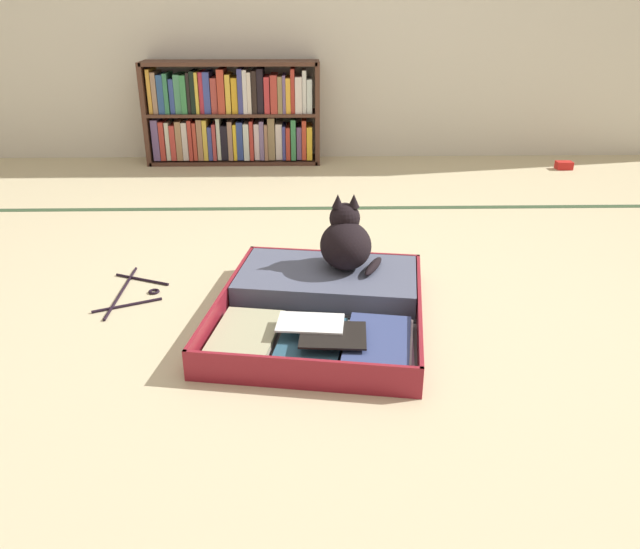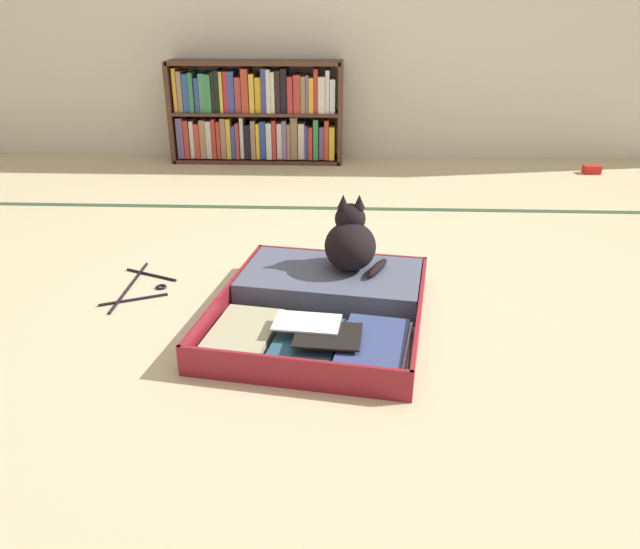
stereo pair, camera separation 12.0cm
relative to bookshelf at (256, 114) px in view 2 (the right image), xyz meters
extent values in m
plane|color=#C7B890|center=(0.60, -2.25, -0.31)|extent=(10.00, 10.00, 0.00)
cube|color=#32492D|center=(0.60, -1.05, -0.31)|extent=(4.80, 0.05, 0.00)
cube|color=#4F3024|center=(-0.55, 0.00, 0.01)|extent=(0.03, 0.25, 0.65)
cube|color=#4F3024|center=(0.56, 0.00, 0.01)|extent=(0.03, 0.25, 0.65)
cube|color=#4F3024|center=(0.00, 0.00, 0.33)|extent=(1.11, 0.25, 0.02)
cube|color=#4F3024|center=(0.00, 0.00, -0.30)|extent=(1.11, 0.25, 0.02)
cube|color=#4F3024|center=(0.00, 0.00, 0.01)|extent=(1.08, 0.25, 0.02)
cube|color=slate|center=(-0.50, 0.00, -0.15)|extent=(0.04, 0.21, 0.26)
cube|color=#B4362E|center=(-0.46, 0.00, -0.15)|extent=(0.03, 0.21, 0.25)
cube|color=silver|center=(-0.42, 0.01, -0.16)|extent=(0.03, 0.21, 0.24)
cube|color=#C34039|center=(-0.39, 0.00, -0.17)|extent=(0.03, 0.21, 0.23)
cube|color=#A37A55|center=(-0.35, 0.00, -0.15)|extent=(0.04, 0.21, 0.25)
cube|color=silver|center=(-0.31, 0.00, -0.16)|extent=(0.04, 0.21, 0.24)
cube|color=#B3362C|center=(-0.27, -0.01, -0.15)|extent=(0.02, 0.21, 0.26)
cube|color=#BB4031|center=(-0.24, 0.00, -0.16)|extent=(0.02, 0.21, 0.24)
cube|color=#9E6F51|center=(-0.21, 0.00, -0.15)|extent=(0.03, 0.21, 0.26)
cube|color=gold|center=(-0.18, 0.00, -0.15)|extent=(0.03, 0.21, 0.26)
cube|color=#3B4796|center=(-0.15, 0.00, -0.17)|extent=(0.03, 0.21, 0.21)
cube|color=#AA3C3E|center=(-0.12, -0.01, -0.16)|extent=(0.02, 0.21, 0.23)
cube|color=silver|center=(-0.09, 0.01, -0.14)|extent=(0.02, 0.21, 0.27)
cube|color=black|center=(-0.05, 0.01, -0.17)|extent=(0.04, 0.21, 0.22)
cube|color=#997360|center=(-0.01, -0.01, -0.15)|extent=(0.03, 0.21, 0.25)
cube|color=yellow|center=(0.02, 0.00, -0.16)|extent=(0.02, 0.21, 0.23)
cube|color=#2E4492|center=(0.05, 0.00, -0.16)|extent=(0.04, 0.21, 0.24)
cube|color=silver|center=(0.09, -0.01, -0.16)|extent=(0.04, 0.21, 0.24)
cube|color=#BA342D|center=(0.13, -0.01, -0.15)|extent=(0.02, 0.21, 0.25)
cube|color=silver|center=(0.16, 0.01, -0.16)|extent=(0.03, 0.21, 0.23)
cube|color=slate|center=(0.19, 0.00, -0.15)|extent=(0.03, 0.21, 0.25)
cube|color=#9B6D53|center=(0.22, -0.01, -0.16)|extent=(0.02, 0.21, 0.23)
cube|color=#8E7652|center=(0.26, 0.00, -0.14)|extent=(0.04, 0.21, 0.27)
cube|color=silver|center=(0.30, 0.01, -0.16)|extent=(0.04, 0.21, 0.23)
cube|color=#3B3D89|center=(0.34, 0.00, -0.17)|extent=(0.02, 0.21, 0.22)
cube|color=#B33628|center=(0.37, -0.01, -0.17)|extent=(0.03, 0.21, 0.21)
cube|color=#38864E|center=(0.40, -0.01, -0.15)|extent=(0.03, 0.21, 0.26)
cube|color=slate|center=(0.44, 0.01, -0.17)|extent=(0.03, 0.21, 0.21)
cube|color=#C23E29|center=(0.47, 0.00, -0.15)|extent=(0.03, 0.21, 0.25)
cube|color=gold|center=(0.51, -0.01, -0.17)|extent=(0.04, 0.21, 0.21)
cube|color=gold|center=(-0.51, 0.01, 0.16)|extent=(0.02, 0.21, 0.27)
cube|color=#9C7960|center=(-0.48, 0.00, 0.15)|extent=(0.03, 0.21, 0.26)
cube|color=#2B4F8A|center=(-0.44, 0.00, 0.14)|extent=(0.04, 0.21, 0.24)
cube|color=#337B53|center=(-0.40, 0.00, 0.15)|extent=(0.03, 0.21, 0.25)
cube|color=#314692|center=(-0.37, 0.01, 0.13)|extent=(0.03, 0.21, 0.21)
cube|color=#468A63|center=(-0.33, 0.01, 0.14)|extent=(0.04, 0.21, 0.24)
cube|color=#39874D|center=(-0.29, 0.00, 0.14)|extent=(0.03, 0.21, 0.24)
cube|color=#2A2221|center=(-0.26, 0.01, 0.15)|extent=(0.02, 0.21, 0.25)
cube|color=black|center=(-0.23, 0.00, 0.15)|extent=(0.03, 0.21, 0.26)
cube|color=gold|center=(-0.21, 0.00, 0.15)|extent=(0.02, 0.21, 0.25)
cube|color=#B42B3E|center=(-0.18, 0.01, 0.15)|extent=(0.03, 0.21, 0.26)
cube|color=#3B4898|center=(-0.15, 0.01, 0.15)|extent=(0.04, 0.21, 0.26)
cube|color=#AD413A|center=(-0.10, 0.01, 0.13)|extent=(0.04, 0.21, 0.22)
cube|color=#BB3E2B|center=(-0.05, 0.00, 0.16)|extent=(0.04, 0.21, 0.27)
cube|color=gold|center=(-0.01, 0.00, 0.14)|extent=(0.03, 0.21, 0.24)
cube|color=gold|center=(0.03, 0.01, 0.13)|extent=(0.04, 0.21, 0.22)
cube|color=#3C4087|center=(0.07, -0.01, 0.16)|extent=(0.03, 0.21, 0.28)
cube|color=silver|center=(0.10, -0.01, 0.16)|extent=(0.03, 0.21, 0.27)
cube|color=beige|center=(0.12, 0.00, 0.15)|extent=(0.02, 0.21, 0.25)
cube|color=black|center=(0.16, 0.00, 0.15)|extent=(0.03, 0.21, 0.26)
cube|color=black|center=(0.19, 0.01, 0.16)|extent=(0.04, 0.21, 0.27)
cube|color=#C03337|center=(0.24, -0.01, 0.13)|extent=(0.03, 0.21, 0.23)
cube|color=#B73B32|center=(0.28, -0.01, 0.14)|extent=(0.04, 0.21, 0.24)
cube|color=#90784D|center=(0.32, -0.01, 0.14)|extent=(0.03, 0.21, 0.23)
cube|color=slate|center=(0.35, 0.00, 0.14)|extent=(0.02, 0.21, 0.24)
cube|color=gold|center=(0.37, 0.00, 0.13)|extent=(0.03, 0.21, 0.22)
cube|color=#B7382D|center=(0.40, 0.01, 0.16)|extent=(0.03, 0.21, 0.27)
cube|color=silver|center=(0.44, 0.00, 0.13)|extent=(0.04, 0.21, 0.23)
cube|color=silver|center=(0.48, 0.00, 0.15)|extent=(0.03, 0.21, 0.27)
cube|color=silver|center=(0.51, 0.00, 0.13)|extent=(0.03, 0.21, 0.21)
cube|color=maroon|center=(0.50, -2.50, -0.31)|extent=(0.72, 0.51, 0.01)
cube|color=maroon|center=(0.47, -2.69, -0.26)|extent=(0.66, 0.11, 0.10)
cube|color=maroon|center=(0.17, -2.45, -0.26)|extent=(0.07, 0.40, 0.10)
cube|color=maroon|center=(0.82, -2.55, -0.26)|extent=(0.07, 0.40, 0.10)
cube|color=#535152|center=(0.50, -2.50, -0.30)|extent=(0.69, 0.48, 0.01)
cube|color=maroon|center=(0.56, -2.10, -0.31)|extent=(0.72, 0.51, 0.01)
cube|color=maroon|center=(0.59, -1.90, -0.26)|extent=(0.66, 0.11, 0.10)
cube|color=maroon|center=(0.24, -2.04, -0.26)|extent=(0.07, 0.40, 0.10)
cube|color=maroon|center=(0.88, -2.15, -0.26)|extent=(0.07, 0.40, 0.10)
cube|color=#535152|center=(0.56, -2.10, -0.30)|extent=(0.69, 0.48, 0.01)
cylinder|color=black|center=(0.53, -2.30, -0.29)|extent=(0.64, 0.12, 0.02)
cube|color=slate|center=(0.29, -2.47, -0.28)|extent=(0.23, 0.33, 0.02)
cube|color=tan|center=(0.29, -2.47, -0.27)|extent=(0.24, 0.36, 0.02)
cube|color=slate|center=(0.50, -2.49, -0.29)|extent=(0.24, 0.34, 0.01)
cube|color=#284D64|center=(0.50, -2.50, -0.27)|extent=(0.24, 0.32, 0.02)
cube|color=#9D7394|center=(0.71, -2.54, -0.29)|extent=(0.23, 0.34, 0.01)
cube|color=silver|center=(0.70, -2.53, -0.27)|extent=(0.25, 0.37, 0.02)
cube|color=navy|center=(0.70, -2.53, -0.25)|extent=(0.24, 0.33, 0.02)
cube|color=white|center=(0.50, -2.47, -0.23)|extent=(0.22, 0.15, 0.01)
cube|color=black|center=(0.56, -2.53, -0.23)|extent=(0.21, 0.18, 0.01)
cube|color=#4F546A|center=(0.56, -2.10, -0.26)|extent=(0.69, 0.47, 0.09)
torus|color=white|center=(0.64, -2.15, -0.22)|extent=(0.11, 0.11, 0.01)
cylinder|color=black|center=(0.41, -1.88, -0.26)|extent=(0.02, 0.02, 0.09)
cylinder|color=black|center=(0.77, -1.94, -0.26)|extent=(0.02, 0.02, 0.09)
cube|color=yellow|center=(0.66, -2.71, -0.27)|extent=(0.04, 0.01, 0.02)
cube|color=red|center=(0.67, -2.72, -0.25)|extent=(0.03, 0.01, 0.03)
ellipsoid|color=black|center=(0.63, -2.06, -0.13)|extent=(0.19, 0.23, 0.17)
ellipsoid|color=black|center=(0.62, -2.00, -0.17)|extent=(0.13, 0.08, 0.09)
sphere|color=black|center=(0.62, -2.01, -0.04)|extent=(0.11, 0.11, 0.11)
cone|color=black|center=(0.66, -2.01, 0.02)|extent=(0.04, 0.04, 0.05)
cone|color=black|center=(0.59, -2.02, 0.02)|extent=(0.04, 0.04, 0.05)
sphere|color=gold|center=(0.64, -1.96, -0.04)|extent=(0.02, 0.02, 0.02)
sphere|color=gold|center=(0.60, -1.97, -0.04)|extent=(0.02, 0.02, 0.02)
ellipsoid|color=black|center=(0.72, -2.10, -0.20)|extent=(0.10, 0.17, 0.03)
cylinder|color=black|center=(-0.20, -2.06, -0.31)|extent=(0.01, 0.44, 0.01)
cylinder|color=black|center=(-0.15, -1.95, -0.31)|extent=(0.23, 0.11, 0.01)
cylinder|color=black|center=(-0.15, -2.17, -0.31)|extent=(0.22, 0.11, 0.01)
torus|color=black|center=(-0.08, -2.06, -0.31)|extent=(0.04, 0.04, 0.01)
cube|color=red|center=(2.15, -0.25, -0.29)|extent=(0.10, 0.07, 0.05)
camera|label=1|loc=(0.49, -4.12, 0.67)|focal=34.36mm
camera|label=2|loc=(0.61, -4.12, 0.67)|focal=34.36mm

